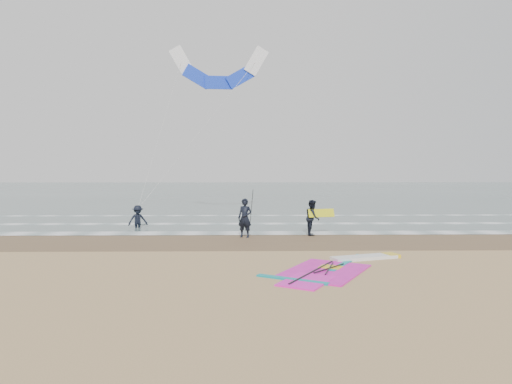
{
  "coord_description": "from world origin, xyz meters",
  "views": [
    {
      "loc": [
        -1.47,
        -13.85,
        3.19
      ],
      "look_at": [
        -1.13,
        5.0,
        2.2
      ],
      "focal_mm": 32.0,
      "sensor_mm": 36.0,
      "label": 1
    }
  ],
  "objects_px": {
    "person_standing": "(245,218)",
    "person_walking": "(313,218)",
    "windsurf_rig": "(338,267)",
    "person_wading": "(138,213)",
    "surf_kite": "(219,72)"
  },
  "relations": [
    {
      "from": "person_standing",
      "to": "person_walking",
      "type": "height_order",
      "value": "person_standing"
    },
    {
      "from": "windsurf_rig",
      "to": "person_wading",
      "type": "distance_m",
      "value": 13.17
    },
    {
      "from": "person_standing",
      "to": "person_wading",
      "type": "xyz_separation_m",
      "value": [
        -5.71,
        3.35,
        -0.12
      ]
    },
    {
      "from": "person_standing",
      "to": "surf_kite",
      "type": "xyz_separation_m",
      "value": [
        -1.68,
        8.08,
        8.31
      ]
    },
    {
      "from": "windsurf_rig",
      "to": "person_wading",
      "type": "bearing_deg",
      "value": 131.46
    },
    {
      "from": "person_wading",
      "to": "surf_kite",
      "type": "height_order",
      "value": "surf_kite"
    },
    {
      "from": "person_wading",
      "to": "person_standing",
      "type": "bearing_deg",
      "value": -54.96
    },
    {
      "from": "windsurf_rig",
      "to": "person_wading",
      "type": "height_order",
      "value": "person_wading"
    },
    {
      "from": "windsurf_rig",
      "to": "person_standing",
      "type": "relative_size",
      "value": 2.88
    },
    {
      "from": "windsurf_rig",
      "to": "person_standing",
      "type": "bearing_deg",
      "value": 114.75
    },
    {
      "from": "person_wading",
      "to": "surf_kite",
      "type": "bearing_deg",
      "value": 25.03
    },
    {
      "from": "surf_kite",
      "to": "person_standing",
      "type": "bearing_deg",
      "value": -78.25
    },
    {
      "from": "person_standing",
      "to": "surf_kite",
      "type": "bearing_deg",
      "value": 122.14
    },
    {
      "from": "windsurf_rig",
      "to": "surf_kite",
      "type": "bearing_deg",
      "value": 107.79
    },
    {
      "from": "person_standing",
      "to": "surf_kite",
      "type": "distance_m",
      "value": 11.71
    }
  ]
}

